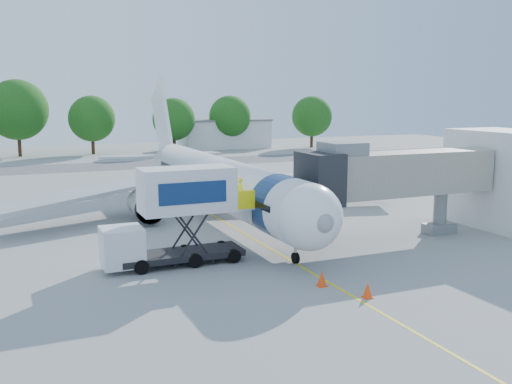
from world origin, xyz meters
name	(u,v)px	position (x,y,z in m)	size (l,w,h in m)	color
ground	(235,228)	(0.00, 0.00, 0.00)	(160.00, 160.00, 0.00)	#969693
guidance_line	(235,228)	(0.00, 0.00, 0.01)	(0.15, 70.00, 0.01)	yellow
taxiway_strip	(126,165)	(0.00, 42.00, 0.00)	(120.00, 10.00, 0.01)	#59595B
aircraft	(216,180)	(0.00, 4.12, 2.95)	(34.17, 37.73, 11.35)	white
jet_bridge	(388,175)	(7.99, -7.00, 4.34)	(13.90, 3.20, 6.60)	#A6A08E
terminal_stub	(507,179)	(18.50, -7.00, 3.50)	(5.00, 8.00, 7.00)	silver
catering_hiloader	(176,217)	(-6.27, -7.00, 2.76)	(8.50, 2.44, 5.50)	black
ground_tug	(310,293)	(-2.58, -15.91, 0.67)	(3.60, 2.82, 1.28)	silver
safety_cone_a	(322,279)	(-0.61, -13.58, 0.38)	(0.50, 0.50, 0.79)	#FF420D
safety_cone_b	(368,290)	(0.54, -15.89, 0.37)	(0.48, 0.48, 0.77)	#FF420D
outbuilding_right	(225,134)	(22.00, 62.00, 2.66)	(16.40, 7.40, 5.30)	silver
tree_c	(17,110)	(-13.23, 60.39, 7.37)	(9.52, 9.52, 12.13)	#382314
tree_d	(92,119)	(-2.01, 59.78, 5.84)	(7.55, 7.55, 9.63)	#382314
tree_e	(174,119)	(11.31, 57.92, 5.60)	(7.24, 7.24, 9.23)	#382314
tree_f	(230,117)	(22.30, 59.92, 5.85)	(7.57, 7.57, 9.65)	#382314
tree_g	(312,116)	(37.48, 56.82, 5.80)	(7.49, 7.49, 9.56)	#382314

